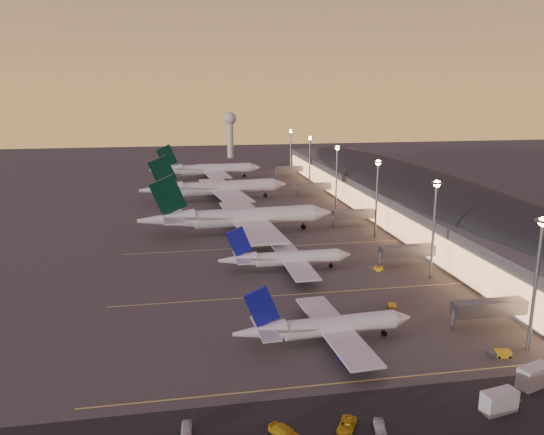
# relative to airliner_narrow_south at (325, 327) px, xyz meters

# --- Properties ---
(ground) EXTENTS (700.00, 700.00, 0.00)m
(ground) POSITION_rel_airliner_narrow_south_xyz_m (1.03, 30.47, -3.34)
(ground) COLOR #3C3A38
(airliner_narrow_south) EXTENTS (36.15, 32.34, 12.91)m
(airliner_narrow_south) POSITION_rel_airliner_narrow_south_xyz_m (0.00, 0.00, 0.00)
(airliner_narrow_south) COLOR silver
(airliner_narrow_south) RESTS_ON ground
(airliner_narrow_north) EXTENTS (36.64, 32.63, 13.13)m
(airliner_narrow_north) POSITION_rel_airliner_narrow_south_xyz_m (1.08, 42.75, 0.06)
(airliner_narrow_north) COLOR silver
(airliner_narrow_north) RESTS_ON ground
(airliner_wide_near) EXTENTS (66.73, 60.90, 21.35)m
(airliner_wide_near) POSITION_rel_airliner_narrow_south_xyz_m (-7.18, 82.99, 2.16)
(airliner_wide_near) COLOR silver
(airliner_wide_near) RESTS_ON ground
(airliner_wide_mid) EXTENTS (66.14, 60.81, 21.17)m
(airliner_wide_mid) POSITION_rel_airliner_narrow_south_xyz_m (-10.65, 140.10, 2.11)
(airliner_wide_mid) COLOR silver
(airliner_wide_mid) RESTS_ON ground
(airliner_wide_far) EXTENTS (61.21, 56.03, 19.58)m
(airliner_wide_far) POSITION_rel_airliner_narrow_south_xyz_m (-11.34, 200.04, 1.70)
(airliner_wide_far) COLOR silver
(airliner_wide_far) RESTS_ON ground
(terminal_building) EXTENTS (56.35, 255.00, 17.46)m
(terminal_building) POSITION_rel_airliner_narrow_south_xyz_m (62.87, 102.94, 5.44)
(terminal_building) COLOR #545459
(terminal_building) RESTS_ON ground
(light_masts) EXTENTS (2.20, 217.20, 25.90)m
(light_masts) POSITION_rel_airliner_narrow_south_xyz_m (37.03, 95.47, 14.22)
(light_masts) COLOR slate
(light_masts) RESTS_ON ground
(radar_tower) EXTENTS (9.00, 9.00, 32.50)m
(radar_tower) POSITION_rel_airliner_narrow_south_xyz_m (11.03, 290.47, 18.54)
(radar_tower) COLOR silver
(radar_tower) RESTS_ON ground
(service_lane) EXTENTS (260.00, 16.00, 0.01)m
(service_lane) POSITION_rel_airliner_narrow_south_xyz_m (1.03, -25.53, -3.33)
(service_lane) COLOR black
(service_lane) RESTS_ON ground
(lane_markings) EXTENTS (90.00, 180.36, 0.00)m
(lane_markings) POSITION_rel_airliner_narrow_south_xyz_m (1.03, 70.47, -3.33)
(lane_markings) COLOR #D8C659
(lane_markings) RESTS_ON ground
(baggage_tug_a) EXTENTS (4.31, 2.34, 1.22)m
(baggage_tug_a) POSITION_rel_airliner_narrow_south_xyz_m (30.38, -10.92, -2.78)
(baggage_tug_a) COLOR gold
(baggage_tug_a) RESTS_ON ground
(baggage_tug_b) EXTENTS (3.34, 1.65, 0.96)m
(baggage_tug_b) POSITION_rel_airliner_narrow_south_xyz_m (17.01, 9.98, -2.90)
(baggage_tug_b) COLOR gold
(baggage_tug_b) RESTS_ON ground
(baggage_tug_c) EXTENTS (4.17, 2.94, 1.16)m
(baggage_tug_c) POSITION_rel_airliner_narrow_south_xyz_m (25.27, 38.32, -2.81)
(baggage_tug_c) COLOR gold
(baggage_tug_c) RESTS_ON ground
(catering_truck_a) EXTENTS (6.43, 3.41, 3.43)m
(catering_truck_a) POSITION_rel_airliner_narrow_south_xyz_m (20.35, -26.46, -1.73)
(catering_truck_a) COLOR silver
(catering_truck_a) RESTS_ON ground
(catering_truck_b) EXTENTS (6.89, 4.36, 3.62)m
(catering_truck_b) POSITION_rel_airliner_narrow_south_xyz_m (30.14, -20.98, -1.64)
(catering_truck_b) COLOR silver
(catering_truck_b) RESTS_ON ground
(baggage_tug_d) EXTENTS (2.72, 4.31, 1.20)m
(baggage_tug_d) POSITION_rel_airliner_narrow_south_xyz_m (19.01, 12.27, -2.79)
(baggage_tug_d) COLOR gold
(baggage_tug_d) RESTS_ON ground
(service_van_a) EXTENTS (1.80, 4.06, 1.36)m
(service_van_a) POSITION_rel_airliner_narrow_south_xyz_m (-27.10, -23.58, -2.66)
(service_van_a) COLOR silver
(service_van_a) RESTS_ON ground
(service_van_b) EXTENTS (4.85, 5.45, 1.79)m
(service_van_b) POSITION_rel_airliner_narrow_south_xyz_m (-13.36, -26.99, -2.45)
(service_van_b) COLOR gold
(service_van_b) RESTS_ON ground
(service_van_c) EXTENTS (2.68, 4.48, 1.43)m
(service_van_c) POSITION_rel_airliner_narrow_south_xyz_m (0.32, -28.07, -2.62)
(service_van_c) COLOR silver
(service_van_c) RESTS_ON ground
(service_van_d) EXTENTS (4.42, 5.33, 1.35)m
(service_van_d) POSITION_rel_airliner_narrow_south_xyz_m (-4.22, -26.77, -2.66)
(service_van_d) COLOR gold
(service_van_d) RESTS_ON ground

